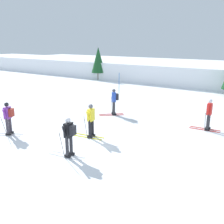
{
  "coord_description": "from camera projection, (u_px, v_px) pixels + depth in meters",
  "views": [
    {
      "loc": [
        7.55,
        -8.38,
        4.69
      ],
      "look_at": [
        -0.1,
        2.99,
        0.9
      ],
      "focal_mm": 41.57,
      "sensor_mm": 36.0,
      "label": 1
    }
  ],
  "objects": [
    {
      "name": "trail_marker_pole",
      "position": [
        119.0,
        83.0,
        23.78
      ],
      "size": [
        0.05,
        0.05,
        1.86
      ],
      "primitive_type": "cylinder",
      "color": "#1E56AD",
      "rests_on": "ground"
    },
    {
      "name": "ground_plane",
      "position": [
        78.0,
        145.0,
        12.01
      ],
      "size": [
        120.0,
        120.0,
        0.0
      ],
      "primitive_type": "plane",
      "color": "white"
    },
    {
      "name": "skier_yellow",
      "position": [
        91.0,
        120.0,
        12.77
      ],
      "size": [
        1.64,
        0.99,
        1.71
      ],
      "color": "gold",
      "rests_on": "ground"
    },
    {
      "name": "skier_black",
      "position": [
        69.0,
        135.0,
        10.6
      ],
      "size": [
        1.64,
        1.0,
        1.71
      ],
      "color": "silver",
      "rests_on": "ground"
    },
    {
      "name": "far_snow_ridge",
      "position": [
        205.0,
        75.0,
        28.86
      ],
      "size": [
        80.0,
        8.29,
        2.06
      ],
      "primitive_type": "cube",
      "color": "white",
      "rests_on": "ground"
    },
    {
      "name": "conifer_far_right",
      "position": [
        98.0,
        60.0,
        31.63
      ],
      "size": [
        1.68,
        1.68,
        3.95
      ],
      "color": "#513823",
      "rests_on": "ground"
    },
    {
      "name": "skier_red",
      "position": [
        209.0,
        114.0,
        13.84
      ],
      "size": [
        1.62,
        1.0,
        1.71
      ],
      "color": "red",
      "rests_on": "ground"
    },
    {
      "name": "skier_blue",
      "position": [
        114.0,
        100.0,
        16.72
      ],
      "size": [
        1.46,
        1.32,
        1.71
      ],
      "color": "red",
      "rests_on": "ground"
    },
    {
      "name": "skier_purple",
      "position": [
        8.0,
        117.0,
        13.11
      ],
      "size": [
        1.6,
        1.04,
        1.71
      ],
      "color": "silver",
      "rests_on": "ground"
    }
  ]
}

